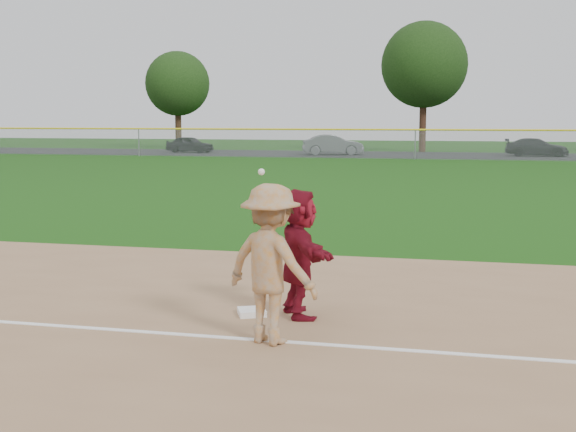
% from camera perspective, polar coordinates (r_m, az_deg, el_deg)
% --- Properties ---
extents(ground, '(160.00, 160.00, 0.00)m').
position_cam_1_polar(ground, '(10.06, -1.92, -8.50)').
color(ground, '#17480D').
rests_on(ground, ground).
extents(foul_line, '(60.00, 0.10, 0.01)m').
position_cam_1_polar(foul_line, '(9.32, -3.19, -9.69)').
color(foul_line, white).
rests_on(foul_line, infield_dirt).
extents(parking_asphalt, '(120.00, 10.00, 0.01)m').
position_cam_1_polar(parking_asphalt, '(55.46, 10.30, 4.77)').
color(parking_asphalt, black).
rests_on(parking_asphalt, ground).
extents(first_base, '(0.50, 0.50, 0.09)m').
position_cam_1_polar(first_base, '(10.41, -2.88, -7.58)').
color(first_base, white).
rests_on(first_base, infield_dirt).
extents(base_runner, '(1.25, 1.75, 1.82)m').
position_cam_1_polar(base_runner, '(10.15, 0.87, -2.94)').
color(base_runner, maroon).
rests_on(base_runner, infield_dirt).
extents(car_left, '(4.01, 2.04, 1.31)m').
position_cam_1_polar(car_left, '(58.94, -7.76, 5.64)').
color(car_left, black).
rests_on(car_left, parking_asphalt).
extents(car_mid, '(4.85, 2.74, 1.51)m').
position_cam_1_polar(car_mid, '(54.90, 3.55, 5.64)').
color(car_mid, '#55585C').
rests_on(car_mid, parking_asphalt).
extents(car_right, '(4.57, 2.05, 1.30)m').
position_cam_1_polar(car_right, '(55.74, 19.04, 5.16)').
color(car_right, black).
rests_on(car_right, parking_asphalt).
extents(first_base_play, '(1.47, 1.17, 2.14)m').
position_cam_1_polar(first_base_play, '(8.96, -1.36, -3.82)').
color(first_base_play, gray).
rests_on(first_base_play, infield_dirt).
extents(outfield_fence, '(110.00, 0.12, 110.00)m').
position_cam_1_polar(outfield_fence, '(49.41, 10.04, 6.69)').
color(outfield_fence, '#999EA0').
rests_on(outfield_fence, ground).
extents(tree_1, '(5.80, 5.80, 8.75)m').
position_cam_1_polar(tree_1, '(67.03, -8.73, 10.28)').
color(tree_1, '#322012').
rests_on(tree_1, ground).
extents(tree_2, '(7.00, 7.00, 10.58)m').
position_cam_1_polar(tree_2, '(61.03, 10.71, 11.65)').
color(tree_2, '#331D12').
rests_on(tree_2, ground).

